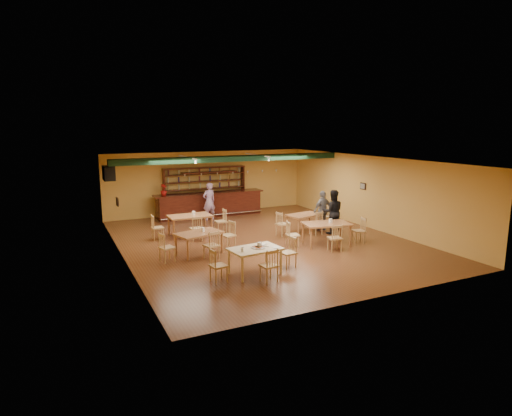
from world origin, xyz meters
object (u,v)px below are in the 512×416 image
bar_counter (210,204)px  near_table (255,261)px  patron_bar (209,201)px  dining_table_b (304,223)px  dining_table_d (326,234)px  dining_table_a (190,226)px  patron_right_a (333,212)px  dining_table_c (199,243)px

bar_counter → near_table: bar_counter is taller
near_table → patron_bar: 7.57m
dining_table_b → dining_table_d: bearing=-112.0°
dining_table_a → patron_right_a: (5.19, -2.06, 0.47)m
dining_table_b → dining_table_c: 5.00m
near_table → dining_table_a: bearing=87.9°
dining_table_b → patron_bar: 4.61m
dining_table_b → patron_bar: patron_bar is taller
patron_bar → patron_right_a: size_ratio=0.98×
dining_table_a → patron_right_a: 5.60m
dining_table_b → patron_bar: (-2.77, 3.66, 0.51)m
dining_table_a → patron_bar: 2.93m
dining_table_b → patron_right_a: patron_right_a is taller
dining_table_a → dining_table_b: bearing=-16.0°
near_table → patron_bar: patron_bar is taller
dining_table_b → dining_table_d: (-0.40, -2.13, 0.06)m
dining_table_a → near_table: dining_table_a is taller
dining_table_a → dining_table_c: (-0.45, -2.50, -0.03)m
dining_table_c → near_table: near_table is taller
near_table → patron_bar: bearing=74.1°
patron_bar → patron_right_a: (3.57, -4.46, 0.02)m
near_table → bar_counter: bearing=73.0°
dining_table_c → dining_table_d: 4.53m
patron_right_a → near_table: bearing=55.2°
dining_table_a → patron_bar: bearing=55.9°
dining_table_d → patron_right_a: patron_right_a is taller
dining_table_d → patron_right_a: bearing=59.8°
near_table → patron_right_a: size_ratio=0.82×
dining_table_c → near_table: size_ratio=1.04×
dining_table_c → patron_bar: 5.34m
dining_table_c → near_table: bearing=-86.9°
dining_table_a → dining_table_d: (3.99, -3.39, -0.00)m
bar_counter → patron_bar: patron_bar is taller
patron_bar → bar_counter: bearing=-122.6°
patron_bar → patron_right_a: bearing=116.9°
dining_table_c → dining_table_d: dining_table_d is taller
bar_counter → patron_right_a: (3.25, -5.28, 0.31)m
bar_counter → patron_right_a: size_ratio=2.98×
dining_table_d → near_table: dining_table_d is taller
dining_table_c → dining_table_b: bearing=-0.6°
dining_table_b → dining_table_d: 2.17m
dining_table_a → dining_table_d: 5.24m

